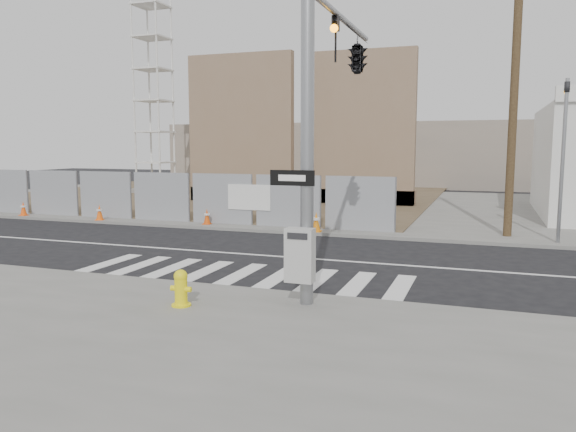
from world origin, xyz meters
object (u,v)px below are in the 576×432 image
(signal_pole, at_px, (343,79))
(traffic_cone_a, at_px, (23,209))
(fire_hydrant, at_px, (181,288))
(traffic_cone_d, at_px, (316,222))
(traffic_cone_b, at_px, (99,212))
(traffic_cone_c, at_px, (207,217))
(crane_tower, at_px, (152,55))

(signal_pole, distance_m, traffic_cone_a, 17.98)
(fire_hydrant, distance_m, traffic_cone_d, 10.01)
(traffic_cone_b, bearing_deg, signal_pole, -27.51)
(signal_pole, distance_m, traffic_cone_b, 14.24)
(traffic_cone_a, bearing_deg, traffic_cone_b, -1.62)
(traffic_cone_d, bearing_deg, traffic_cone_c, 175.15)
(fire_hydrant, height_order, traffic_cone_a, fire_hydrant)
(traffic_cone_b, distance_m, traffic_cone_d, 9.51)
(signal_pole, bearing_deg, traffic_cone_d, 111.93)
(traffic_cone_c, bearing_deg, traffic_cone_d, -4.85)
(traffic_cone_a, bearing_deg, crane_tower, 95.70)
(crane_tower, height_order, traffic_cone_b, crane_tower)
(fire_hydrant, relative_size, traffic_cone_c, 1.17)
(crane_tower, distance_m, traffic_cone_a, 15.35)
(traffic_cone_a, bearing_deg, signal_pole, -21.47)
(traffic_cone_a, distance_m, traffic_cone_d, 13.71)
(crane_tower, xyz_separation_m, traffic_cone_c, (10.32, -12.39, -8.60))
(crane_tower, relative_size, fire_hydrant, 25.05)
(signal_pole, height_order, traffic_cone_d, signal_pole)
(signal_pole, relative_size, traffic_cone_c, 11.26)
(crane_tower, bearing_deg, traffic_cone_b, -66.84)
(traffic_cone_b, bearing_deg, crane_tower, 113.16)
(crane_tower, distance_m, traffic_cone_c, 18.27)
(traffic_cone_a, relative_size, traffic_cone_d, 0.88)
(signal_pole, relative_size, crane_tower, 0.39)
(signal_pole, xyz_separation_m, traffic_cone_a, (-16.23, 6.38, -4.35))
(crane_tower, height_order, fire_hydrant, crane_tower)
(traffic_cone_c, bearing_deg, traffic_cone_b, -175.35)
(traffic_cone_b, distance_m, traffic_cone_c, 4.87)
(fire_hydrant, xyz_separation_m, traffic_cone_d, (-0.27, 10.00, -0.00))
(signal_pole, xyz_separation_m, fire_hydrant, (-2.26, -3.74, -4.30))
(crane_tower, xyz_separation_m, traffic_cone_d, (14.97, -12.78, -8.55))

